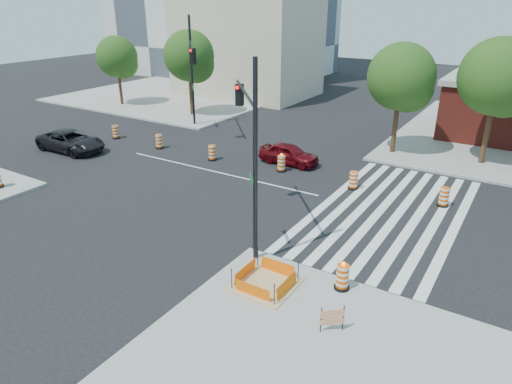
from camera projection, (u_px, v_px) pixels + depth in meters
ground at (216, 172)px, 28.56m from camera, size 120.00×120.00×0.00m
sidewalk_nw at (184, 94)px, 51.35m from camera, size 22.00×22.00×0.15m
crosswalk_east at (389, 212)px, 23.20m from camera, size 6.75×13.50×0.01m
lane_centerline at (216, 172)px, 28.56m from camera, size 14.00×0.12×0.01m
excavation_pit at (265, 283)px, 17.06m from camera, size 2.20×2.20×0.90m
beige_midrise at (247, 48)px, 49.59m from camera, size 14.00×10.00×10.00m
red_coupe at (289, 154)px, 29.71m from camera, size 3.98×1.62×1.36m
dark_suv at (71, 141)px, 32.20m from camera, size 5.28×2.55×1.45m
signal_pole_se at (249, 135)px, 18.55m from camera, size 4.05×4.72×8.05m
signal_pole_nw at (192, 64)px, 35.16m from camera, size 4.44×5.05×8.69m
pit_drum at (342, 278)px, 16.70m from camera, size 0.58×0.58×1.14m
barricade at (332, 317)px, 14.53m from camera, size 0.66×0.54×0.96m
tree_north_a at (118, 59)px, 44.37m from camera, size 3.97×3.97×6.75m
tree_north_b at (190, 59)px, 40.18m from camera, size 4.46×4.46×7.58m
tree_north_c at (402, 81)px, 29.96m from camera, size 4.41×4.41×7.50m
tree_north_d at (498, 81)px, 27.73m from camera, size 4.71×4.71×8.01m
median_drum_0 at (116, 132)px, 35.19m from camera, size 0.60×0.60×1.02m
median_drum_1 at (159, 142)px, 32.86m from camera, size 0.60×0.60×1.02m
median_drum_2 at (212, 153)px, 30.47m from camera, size 0.60×0.60×1.02m
median_drum_3 at (281, 164)px, 28.50m from camera, size 0.60×0.60×1.18m
median_drum_4 at (353, 181)px, 25.89m from camera, size 0.60×0.60×1.02m
median_drum_5 at (444, 198)px, 23.72m from camera, size 0.60×0.60×1.02m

